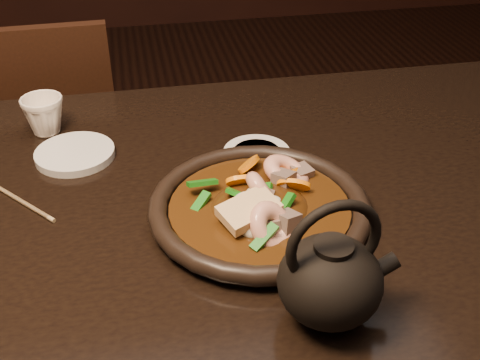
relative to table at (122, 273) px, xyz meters
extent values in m
cube|color=black|center=(0.00, 0.00, 0.06)|extent=(1.60, 0.90, 0.04)
cylinder|color=black|center=(0.72, 0.37, -0.32)|extent=(0.06, 0.06, 0.71)
cube|color=black|center=(-0.19, 0.73, -0.26)|extent=(0.42, 0.42, 0.04)
cylinder|color=black|center=(-0.04, 0.90, -0.48)|extent=(0.03, 0.03, 0.39)
cylinder|color=black|center=(-0.03, 0.57, -0.48)|extent=(0.03, 0.03, 0.39)
cylinder|color=black|center=(-0.36, 0.89, -0.48)|extent=(0.03, 0.03, 0.39)
cube|color=black|center=(-0.19, 0.55, -0.03)|extent=(0.39, 0.04, 0.42)
cylinder|color=black|center=(0.20, -0.01, 0.08)|extent=(0.28, 0.28, 0.01)
torus|color=black|center=(0.20, -0.01, 0.10)|extent=(0.31, 0.31, 0.03)
cylinder|color=#331C09|center=(0.20, -0.01, 0.09)|extent=(0.25, 0.25, 0.01)
ellipsoid|color=#331C09|center=(0.20, -0.01, 0.09)|extent=(0.14, 0.13, 0.04)
torus|color=#E9AD93|center=(0.25, 0.06, 0.11)|extent=(0.09, 0.09, 0.04)
torus|color=#E9AD93|center=(0.20, -0.07, 0.11)|extent=(0.08, 0.08, 0.06)
torus|color=#E9AD93|center=(0.21, 0.01, 0.11)|extent=(0.06, 0.07, 0.06)
cube|color=#7C655A|center=(0.22, -0.06, 0.11)|extent=(0.04, 0.04, 0.03)
cube|color=#7C655A|center=(0.28, 0.06, 0.10)|extent=(0.04, 0.04, 0.03)
cube|color=#7C655A|center=(0.24, 0.03, 0.11)|extent=(0.04, 0.04, 0.03)
cube|color=#7C655A|center=(0.20, -0.06, 0.10)|extent=(0.04, 0.04, 0.03)
cube|color=#7C655A|center=(0.20, 0.00, 0.11)|extent=(0.04, 0.04, 0.04)
cube|color=#7C655A|center=(0.20, -0.02, 0.10)|extent=(0.04, 0.04, 0.03)
cylinder|color=orange|center=(0.18, 0.04, 0.11)|extent=(0.05, 0.03, 0.04)
cylinder|color=orange|center=(0.20, 0.08, 0.11)|extent=(0.06, 0.06, 0.03)
cylinder|color=orange|center=(0.25, 0.02, 0.11)|extent=(0.06, 0.04, 0.05)
cylinder|color=orange|center=(0.20, 0.00, 0.10)|extent=(0.05, 0.06, 0.04)
cylinder|color=orange|center=(0.25, 0.05, 0.10)|extent=(0.06, 0.05, 0.04)
cube|color=#1B7015|center=(0.13, 0.04, 0.11)|extent=(0.05, 0.02, 0.02)
cube|color=#1B7015|center=(0.21, 0.00, 0.10)|extent=(0.03, 0.04, 0.03)
cube|color=#1B7015|center=(0.19, -0.09, 0.11)|extent=(0.04, 0.04, 0.02)
cube|color=#1B7015|center=(0.23, -0.03, 0.11)|extent=(0.04, 0.04, 0.03)
cube|color=#1B7015|center=(0.12, 0.01, 0.10)|extent=(0.04, 0.04, 0.02)
cube|color=#1B7015|center=(0.17, 0.00, 0.11)|extent=(0.04, 0.04, 0.02)
ellipsoid|color=beige|center=(0.18, -0.06, 0.10)|extent=(0.05, 0.03, 0.03)
ellipsoid|color=beige|center=(0.21, -0.01, 0.10)|extent=(0.04, 0.03, 0.03)
ellipsoid|color=beige|center=(0.17, -0.02, 0.10)|extent=(0.04, 0.03, 0.03)
ellipsoid|color=beige|center=(0.18, -0.01, 0.11)|extent=(0.04, 0.03, 0.03)
ellipsoid|color=beige|center=(0.19, -0.02, 0.11)|extent=(0.04, 0.03, 0.02)
ellipsoid|color=beige|center=(0.20, 0.00, 0.11)|extent=(0.03, 0.04, 0.03)
cube|color=#F3CE91|center=(0.18, -0.04, 0.12)|extent=(0.09, 0.08, 0.03)
cylinder|color=silver|center=(0.23, 0.15, 0.08)|extent=(0.11, 0.11, 0.02)
cylinder|color=silver|center=(-0.06, 0.21, 0.08)|extent=(0.13, 0.13, 0.01)
imported|color=white|center=(-0.11, 0.30, 0.11)|extent=(0.08, 0.07, 0.07)
cylinder|color=tan|center=(-0.15, 0.11, 0.08)|extent=(0.14, 0.16, 0.01)
cylinder|color=tan|center=(-0.16, 0.12, 0.08)|extent=(0.14, 0.16, 0.01)
ellipsoid|color=black|center=(0.23, -0.20, 0.13)|extent=(0.12, 0.12, 0.10)
cylinder|color=black|center=(0.23, -0.20, 0.17)|extent=(0.04, 0.04, 0.02)
cylinder|color=black|center=(0.29, -0.20, 0.13)|extent=(0.05, 0.03, 0.04)
torus|color=black|center=(0.23, -0.20, 0.18)|extent=(0.11, 0.03, 0.11)
camera|label=1|loc=(0.04, -0.66, 0.59)|focal=45.00mm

